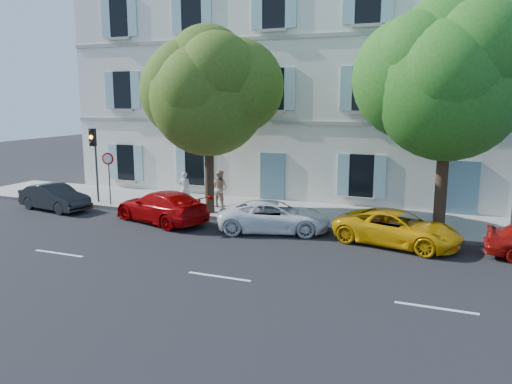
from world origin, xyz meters
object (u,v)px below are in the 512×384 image
at_px(car_dark_sedan, 55,197).
at_px(tree_right, 448,86).
at_px(traffic_light, 94,149).
at_px(car_yellow_supercar, 397,228).
at_px(pedestrian_b, 220,188).
at_px(car_white_coupe, 274,217).
at_px(car_red_coupe, 161,207).
at_px(pedestrian_a, 185,188).
at_px(road_sign, 108,167).
at_px(tree_left, 208,97).

xyz_separation_m(car_dark_sedan, tree_right, (16.83, 2.16, 4.97)).
bearing_deg(traffic_light, car_yellow_supercar, -6.15).
relative_size(car_dark_sedan, traffic_light, 1.04).
relative_size(traffic_light, pedestrian_b, 2.09).
xyz_separation_m(car_white_coupe, pedestrian_b, (-3.72, 2.82, 0.40)).
xyz_separation_m(car_red_coupe, pedestrian_a, (-0.47, 2.80, 0.28)).
relative_size(road_sign, pedestrian_a, 1.57).
height_order(car_dark_sedan, car_yellow_supercar, car_yellow_supercar).
bearing_deg(tree_right, car_white_coupe, -161.79).
bearing_deg(traffic_light, tree_right, 1.81).
height_order(car_white_coupe, pedestrian_b, pedestrian_b).
distance_m(tree_right, pedestrian_b, 10.77).
height_order(car_yellow_supercar, traffic_light, traffic_light).
distance_m(car_dark_sedan, pedestrian_a, 6.05).
height_order(tree_left, traffic_light, tree_left).
relative_size(tree_left, traffic_light, 2.18).
bearing_deg(road_sign, tree_left, 3.81).
xyz_separation_m(car_dark_sedan, pedestrian_a, (5.42, 2.68, 0.34)).
relative_size(car_white_coupe, car_yellow_supercar, 0.98).
height_order(car_white_coupe, road_sign, road_sign).
xyz_separation_m(tree_right, pedestrian_a, (-11.41, 0.52, -4.63)).
bearing_deg(car_yellow_supercar, tree_right, -19.80).
xyz_separation_m(road_sign, pedestrian_a, (3.33, 1.30, -1.00)).
distance_m(traffic_light, road_sign, 1.32).
relative_size(car_red_coupe, tree_right, 0.54).
height_order(car_yellow_supercar, pedestrian_b, pedestrian_b).
height_order(car_red_coupe, tree_left, tree_left).
bearing_deg(car_red_coupe, car_yellow_supercar, 109.59).
relative_size(traffic_light, road_sign, 1.43).
height_order(car_dark_sedan, car_white_coupe, car_dark_sedan).
bearing_deg(pedestrian_b, pedestrian_a, 23.60).
distance_m(car_dark_sedan, tree_left, 8.73).
xyz_separation_m(traffic_light, road_sign, (1.02, -0.29, -0.79)).
xyz_separation_m(car_white_coupe, road_sign, (-8.74, 1.19, 1.35)).
distance_m(car_red_coupe, traffic_light, 5.55).
bearing_deg(car_dark_sedan, car_red_coupe, -82.00).
bearing_deg(car_white_coupe, road_sign, 66.32).
relative_size(tree_left, tree_right, 0.92).
height_order(car_red_coupe, pedestrian_a, pedestrian_a).
bearing_deg(traffic_light, car_white_coupe, -8.60).
bearing_deg(car_yellow_supercar, tree_left, 91.89).
relative_size(car_red_coupe, pedestrian_a, 2.89).
relative_size(car_white_coupe, tree_right, 0.51).
relative_size(car_yellow_supercar, pedestrian_b, 2.58).
xyz_separation_m(car_white_coupe, tree_right, (6.00, 1.97, 4.98)).
bearing_deg(pedestrian_a, tree_left, 141.83).
relative_size(car_red_coupe, road_sign, 1.84).
bearing_deg(pedestrian_a, car_white_coupe, 144.89).
relative_size(tree_left, pedestrian_b, 4.56).
xyz_separation_m(tree_left, pedestrian_b, (-0.13, 1.29, -4.18)).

